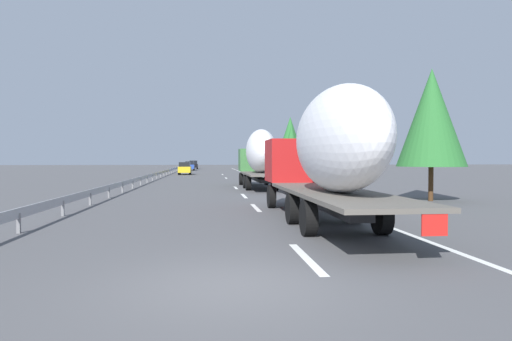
% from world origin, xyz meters
% --- Properties ---
extents(ground_plane, '(260.00, 260.00, 0.00)m').
position_xyz_m(ground_plane, '(40.00, 0.00, 0.00)').
color(ground_plane, '#4C4C4F').
extents(lane_stripe_0, '(3.20, 0.20, 0.01)m').
position_xyz_m(lane_stripe_0, '(2.00, -1.80, 0.00)').
color(lane_stripe_0, white).
rests_on(lane_stripe_0, ground_plane).
extents(lane_stripe_1, '(3.20, 0.20, 0.01)m').
position_xyz_m(lane_stripe_1, '(12.40, -1.80, 0.00)').
color(lane_stripe_1, white).
rests_on(lane_stripe_1, ground_plane).
extents(lane_stripe_2, '(3.20, 0.20, 0.01)m').
position_xyz_m(lane_stripe_2, '(18.97, -1.80, 0.00)').
color(lane_stripe_2, white).
rests_on(lane_stripe_2, ground_plane).
extents(lane_stripe_3, '(3.20, 0.20, 0.01)m').
position_xyz_m(lane_stripe_3, '(26.63, -1.80, 0.00)').
color(lane_stripe_3, white).
rests_on(lane_stripe_3, ground_plane).
extents(lane_stripe_4, '(3.20, 0.20, 0.01)m').
position_xyz_m(lane_stripe_4, '(44.59, -1.80, 0.00)').
color(lane_stripe_4, white).
rests_on(lane_stripe_4, ground_plane).
extents(lane_stripe_5, '(3.20, 0.20, 0.01)m').
position_xyz_m(lane_stripe_5, '(56.96, -1.80, 0.00)').
color(lane_stripe_5, white).
rests_on(lane_stripe_5, ground_plane).
extents(edge_line_right, '(110.00, 0.20, 0.01)m').
position_xyz_m(edge_line_right, '(45.00, -5.50, 0.00)').
color(edge_line_right, white).
rests_on(edge_line_right, ground_plane).
extents(truck_lead, '(12.42, 2.55, 4.44)m').
position_xyz_m(truck_lead, '(26.45, -3.60, 2.47)').
color(truck_lead, '#387038').
rests_on(truck_lead, ground_plane).
extents(truck_trailing, '(13.91, 2.55, 4.44)m').
position_xyz_m(truck_trailing, '(6.92, -3.60, 2.50)').
color(truck_trailing, '#B21919').
rests_on(truck_trailing, ground_plane).
extents(car_blue_sedan, '(4.32, 1.79, 1.79)m').
position_xyz_m(car_blue_sedan, '(80.94, 3.82, 0.91)').
color(car_blue_sedan, '#28479E').
rests_on(car_blue_sedan, ground_plane).
extents(car_yellow_coupe, '(4.18, 1.75, 1.80)m').
position_xyz_m(car_yellow_coupe, '(56.92, 3.60, 0.91)').
color(car_yellow_coupe, gold).
rests_on(car_yellow_coupe, ground_plane).
extents(car_black_suv, '(4.40, 1.90, 1.91)m').
position_xyz_m(car_black_suv, '(93.67, 3.45, 0.96)').
color(car_black_suv, black).
rests_on(car_black_suv, ground_plane).
extents(road_sign, '(0.10, 0.90, 3.37)m').
position_xyz_m(road_sign, '(45.62, -6.70, 2.32)').
color(road_sign, gray).
rests_on(road_sign, ground_plane).
extents(tree_0, '(3.25, 3.25, 5.82)m').
position_xyz_m(tree_0, '(89.11, -10.29, 3.74)').
color(tree_0, '#472D19').
rests_on(tree_0, ground_plane).
extents(tree_1, '(3.81, 3.81, 7.73)m').
position_xyz_m(tree_1, '(49.63, -10.39, 4.85)').
color(tree_1, '#472D19').
rests_on(tree_1, ground_plane).
extents(tree_2, '(3.57, 3.57, 7.00)m').
position_xyz_m(tree_2, '(14.68, -11.38, 4.41)').
color(tree_2, '#472D19').
rests_on(tree_2, ground_plane).
extents(tree_3, '(2.57, 2.57, 6.70)m').
position_xyz_m(tree_3, '(48.70, -10.39, 4.28)').
color(tree_3, '#472D19').
rests_on(tree_3, ground_plane).
extents(guardrail_median, '(94.00, 0.10, 0.76)m').
position_xyz_m(guardrail_median, '(43.00, 6.00, 0.58)').
color(guardrail_median, '#9EA0A5').
rests_on(guardrail_median, ground_plane).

